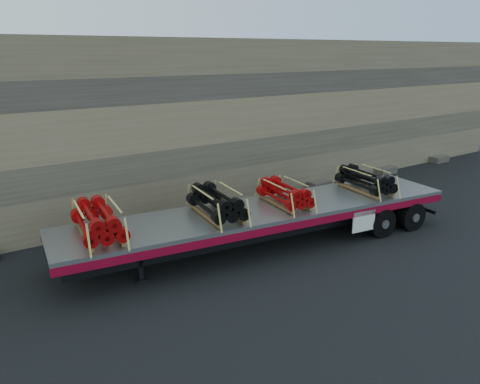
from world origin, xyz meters
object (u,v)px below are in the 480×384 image
(bundle_midrear, at_px, (285,194))
(bundle_rear, at_px, (365,181))
(trailer, at_px, (265,227))
(bundle_midfront, at_px, (217,204))
(bundle_front, at_px, (98,222))

(bundle_midrear, relative_size, bundle_rear, 0.95)
(bundle_midrear, bearing_deg, trailer, 180.00)
(bundle_midfront, bearing_deg, bundle_midrear, 0.00)
(bundle_midrear, bearing_deg, bundle_rear, -0.00)
(bundle_midfront, distance_m, bundle_midrear, 2.58)
(bundle_front, relative_size, bundle_midfront, 1.02)
(bundle_midfront, relative_size, bundle_midrear, 1.11)
(bundle_midfront, xyz_separation_m, bundle_midrear, (2.56, -0.34, -0.04))
(bundle_midfront, xyz_separation_m, bundle_rear, (6.13, -0.81, -0.02))
(trailer, height_order, bundle_midrear, bundle_midrear)
(bundle_midrear, distance_m, bundle_rear, 3.60)
(trailer, xyz_separation_m, bundle_rear, (4.35, -0.57, 1.10))
(bundle_midrear, bearing_deg, bundle_front, -180.00)
(bundle_front, distance_m, bundle_midfront, 3.71)
(bundle_midfront, bearing_deg, trailer, 0.00)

